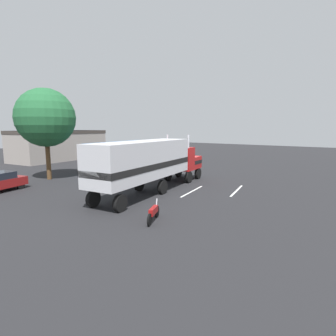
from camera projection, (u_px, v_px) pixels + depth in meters
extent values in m
plane|color=#232326|center=(184.00, 179.00, 27.37)|extent=(120.00, 120.00, 0.00)
cube|color=silver|center=(192.00, 191.00, 22.06)|extent=(4.37, 0.83, 0.01)
cube|color=silver|center=(237.00, 191.00, 22.29)|extent=(4.35, 0.97, 0.01)
cube|color=#B21919|center=(187.00, 162.00, 27.51)|extent=(2.13, 2.72, 1.20)
cube|color=#B21919|center=(180.00, 159.00, 26.05)|extent=(1.73, 2.67, 2.20)
cube|color=silver|center=(191.00, 161.00, 28.33)|extent=(0.37, 2.09, 1.08)
cube|color=black|center=(187.00, 161.00, 27.50)|extent=(2.13, 2.76, 0.36)
cylinder|color=silver|center=(167.00, 152.00, 26.00)|extent=(0.18, 0.18, 3.40)
cylinder|color=silver|center=(188.00, 153.00, 24.96)|extent=(0.18, 0.18, 3.40)
cube|color=silver|center=(143.00, 160.00, 20.45)|extent=(10.76, 4.02, 2.80)
cube|color=black|center=(143.00, 165.00, 20.51)|extent=(10.76, 4.06, 0.44)
cylinder|color=silver|center=(170.00, 170.00, 27.21)|extent=(1.38, 0.81, 0.64)
cylinder|color=black|center=(179.00, 172.00, 28.46)|extent=(1.13, 0.45, 1.10)
cylinder|color=black|center=(198.00, 173.00, 27.42)|extent=(1.13, 0.45, 1.10)
cylinder|color=black|center=(168.00, 175.00, 26.46)|extent=(1.13, 0.45, 1.10)
cylinder|color=black|center=(189.00, 177.00, 25.42)|extent=(1.13, 0.45, 1.10)
cylinder|color=black|center=(139.00, 184.00, 22.17)|extent=(1.13, 0.45, 1.10)
cylinder|color=black|center=(163.00, 187.00, 21.12)|extent=(1.13, 0.45, 1.10)
cylinder|color=black|center=(93.00, 199.00, 17.61)|extent=(1.13, 0.45, 1.10)
cylinder|color=black|center=(120.00, 203.00, 16.56)|extent=(1.13, 0.45, 1.10)
cylinder|color=black|center=(149.00, 178.00, 25.91)|extent=(0.18, 0.18, 0.82)
cylinder|color=black|center=(148.00, 178.00, 25.79)|extent=(0.18, 0.18, 0.82)
cylinder|color=#333338|center=(148.00, 171.00, 25.75)|extent=(0.34, 0.34, 0.58)
sphere|color=tan|center=(148.00, 166.00, 25.69)|extent=(0.23, 0.23, 0.23)
cube|color=black|center=(147.00, 170.00, 25.86)|extent=(0.27, 0.17, 0.36)
cube|color=#1E5999|center=(122.00, 153.00, 34.33)|extent=(11.25, 4.05, 2.90)
cube|color=black|center=(122.00, 149.00, 34.25)|extent=(10.60, 4.00, 0.90)
cylinder|color=black|center=(134.00, 161.00, 38.64)|extent=(1.03, 0.42, 1.00)
cylinder|color=black|center=(147.00, 162.00, 37.58)|extent=(1.03, 0.42, 1.00)
cylinder|color=black|center=(95.00, 168.00, 31.87)|extent=(1.03, 0.42, 1.00)
cylinder|color=black|center=(110.00, 169.00, 30.80)|extent=(1.03, 0.42, 1.00)
cylinder|color=black|center=(20.00, 185.00, 22.89)|extent=(0.67, 0.37, 0.64)
cylinder|color=black|center=(8.00, 184.00, 23.47)|extent=(0.67, 0.37, 0.64)
cylinder|color=black|center=(157.00, 212.00, 15.64)|extent=(0.65, 0.35, 0.66)
cylinder|color=black|center=(150.00, 220.00, 14.24)|extent=(0.65, 0.35, 0.66)
cube|color=maroon|center=(153.00, 211.00, 14.90)|extent=(1.11, 0.65, 0.36)
cylinder|color=silver|center=(156.00, 205.00, 15.48)|extent=(0.29, 0.18, 0.69)
cylinder|color=brown|center=(48.00, 159.00, 26.99)|extent=(0.44, 0.44, 4.12)
sphere|color=#225F34|center=(46.00, 118.00, 26.39)|extent=(5.69, 5.69, 5.69)
cube|color=#9E938C|center=(60.00, 145.00, 44.04)|extent=(15.74, 8.02, 4.71)
cube|color=#3F3833|center=(59.00, 132.00, 43.73)|extent=(15.85, 8.13, 0.50)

